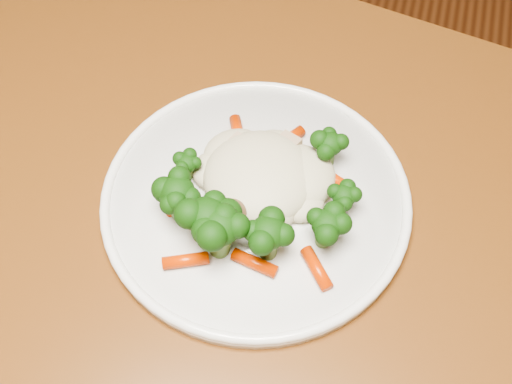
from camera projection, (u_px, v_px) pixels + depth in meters
dining_table at (288, 323)px, 0.67m from camera, size 1.31×1.00×0.75m
plate at (256, 200)px, 0.63m from camera, size 0.30×0.30×0.01m
meal at (247, 195)px, 0.60m from camera, size 0.20×0.19×0.05m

